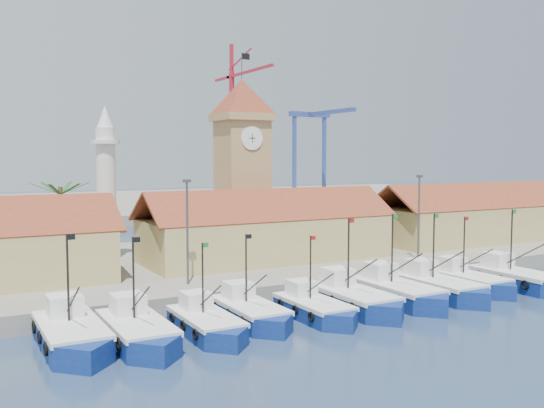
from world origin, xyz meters
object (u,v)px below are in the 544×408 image
boat_5 (355,301)px  minaret (106,183)px  clock_tower (242,161)px  boat_0 (72,337)px

boat_5 → minaret: (-13.68, 25.54, 8.91)m
boat_5 → clock_tower: (1.32, 23.54, 11.15)m
boat_0 → clock_tower: bearing=44.4°
boat_0 → clock_tower: (23.26, 22.75, 11.15)m
boat_0 → minaret: bearing=71.5°
boat_0 → boat_5: boat_5 is taller
minaret → clock_tower: bearing=-7.6°
minaret → boat_5: bearing=-61.8°
clock_tower → minaret: bearing=172.4°
clock_tower → boat_5: bearing=-93.2°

